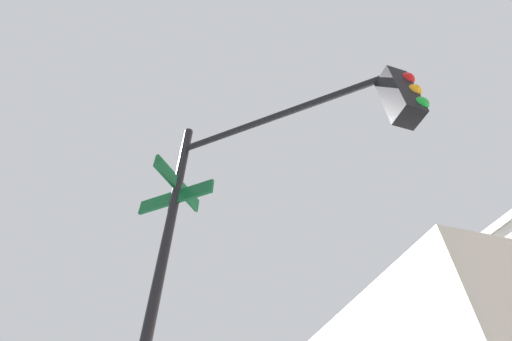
{
  "coord_description": "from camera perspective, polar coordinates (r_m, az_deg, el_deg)",
  "views": [
    {
      "loc": [
        -3.34,
        -7.54,
        1.11
      ],
      "look_at": [
        -6.14,
        -6.65,
        3.99
      ],
      "focal_mm": 25.15,
      "sensor_mm": 36.0,
      "label": 1
    }
  ],
  "objects": [
    {
      "name": "traffic_signal_near",
      "position": [
        4.05,
        3.02,
        -1.59
      ],
      "size": [
        2.53,
        2.81,
        5.42
      ],
      "color": "black",
      "rests_on": "ground_plane"
    }
  ]
}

